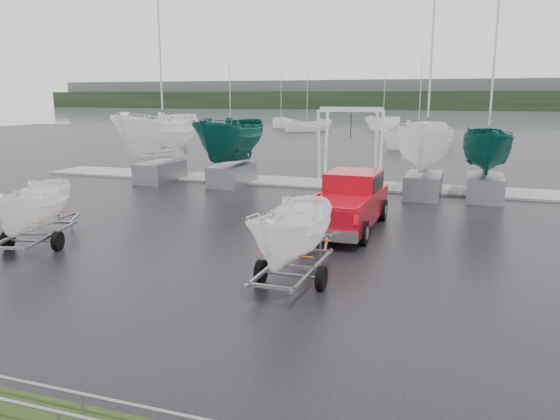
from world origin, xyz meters
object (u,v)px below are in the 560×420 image
object	(u,v)px
trailer_hitched	(294,185)
pickup_truck	(349,200)
boat_hoist	(351,135)
trailer_parked	(29,169)

from	to	relation	value
trailer_hitched	pickup_truck	bearing A→B (deg)	90.00
pickup_truck	boat_hoist	size ratio (longest dim) A/B	1.44
trailer_hitched	trailer_parked	world-z (taller)	trailer_hitched
trailer_hitched	trailer_parked	bearing A→B (deg)	177.33
pickup_truck	trailer_parked	distance (m)	10.66
trailer_hitched	boat_hoist	xyz separation A→B (m)	(-1.85, 15.62, 0.11)
pickup_truck	boat_hoist	world-z (taller)	boat_hoist
trailer_hitched	trailer_parked	distance (m)	8.66
pickup_truck	trailer_parked	world-z (taller)	trailer_parked
pickup_truck	trailer_hitched	size ratio (longest dim) A/B	1.26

